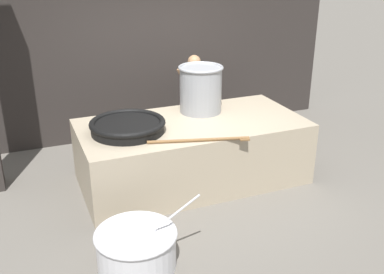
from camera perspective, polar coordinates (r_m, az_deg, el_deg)
name	(u,v)px	position (r m, az deg, el deg)	size (l,w,h in m)	color
ground_plane	(192,179)	(6.47, 0.00, -5.38)	(60.00, 60.00, 0.00)	#666059
back_wall	(145,15)	(7.75, -6.04, 15.17)	(6.83, 0.24, 4.11)	#2D2826
hearth_platform	(192,151)	(6.28, 0.00, -1.84)	(3.06, 1.51, 0.87)	tan
giant_wok_near	(128,126)	(5.80, -8.18, 1.43)	(0.97, 0.97, 0.16)	black
stock_pot	(201,88)	(6.42, 1.11, 6.19)	(0.64, 0.64, 0.67)	gray
stirring_paddle	(204,140)	(5.48, 1.48, -0.37)	(1.23, 0.40, 0.04)	brown
cook	(194,97)	(7.35, 0.21, 5.05)	(0.40, 0.59, 1.52)	#9E7551
prep_bowl_vegetables	(137,247)	(4.76, -7.06, -13.73)	(1.10, 0.85, 0.75)	silver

